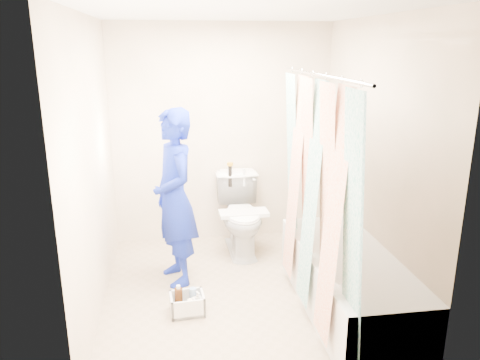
{
  "coord_description": "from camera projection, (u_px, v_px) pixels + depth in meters",
  "views": [
    {
      "loc": [
        -0.56,
        -3.77,
        2.16
      ],
      "look_at": [
        0.05,
        0.31,
        0.97
      ],
      "focal_mm": 35.0,
      "sensor_mm": 36.0,
      "label": 1
    }
  ],
  "objects": [
    {
      "name": "tank_lid",
      "position": [
        244.0,
        213.0,
        4.84
      ],
      "size": [
        0.51,
        0.23,
        0.04
      ],
      "primitive_type": "cube",
      "rotation": [
        0.0,
        0.0,
        0.02
      ],
      "color": "white",
      "rests_on": "toilet"
    },
    {
      "name": "wall_front",
      "position": [
        273.0,
        218.0,
        2.69
      ],
      "size": [
        2.4,
        0.02,
        2.4
      ],
      "primitive_type": "cube",
      "color": "beige",
      "rests_on": "ground"
    },
    {
      "name": "bathtub",
      "position": [
        348.0,
        280.0,
        3.9
      ],
      "size": [
        0.7,
        1.75,
        0.5
      ],
      "color": "silver",
      "rests_on": "ground"
    },
    {
      "name": "cleaning_caddy",
      "position": [
        188.0,
        304.0,
        3.9
      ],
      "size": [
        0.3,
        0.24,
        0.21
      ],
      "rotation": [
        0.0,
        0.0,
        0.08
      ],
      "color": "silver",
      "rests_on": "ground"
    },
    {
      "name": "wall_left",
      "position": [
        92.0,
        169.0,
        3.76
      ],
      "size": [
        0.02,
        2.6,
        2.4
      ],
      "primitive_type": "cube",
      "color": "beige",
      "rests_on": "ground"
    },
    {
      "name": "plumber",
      "position": [
        175.0,
        198.0,
        4.25
      ],
      "size": [
        0.55,
        0.68,
        1.64
      ],
      "primitive_type": "imported",
      "rotation": [
        0.0,
        0.0,
        -1.28
      ],
      "color": "navy",
      "rests_on": "ground"
    },
    {
      "name": "shower_curtain",
      "position": [
        314.0,
        197.0,
        3.65
      ],
      "size": [
        0.06,
        1.75,
        1.8
      ],
      "primitive_type": "cube",
      "color": "silver",
      "rests_on": "curtain_rod"
    },
    {
      "name": "tank_internals",
      "position": [
        234.0,
        174.0,
        5.07
      ],
      "size": [
        0.2,
        0.07,
        0.27
      ],
      "color": "black",
      "rests_on": "toilet"
    },
    {
      "name": "wall_back",
      "position": [
        222.0,
        135.0,
        5.16
      ],
      "size": [
        2.4,
        0.02,
        2.4
      ],
      "primitive_type": "cube",
      "color": "beige",
      "rests_on": "ground"
    },
    {
      "name": "floor",
      "position": [
        240.0,
        291.0,
        4.26
      ],
      "size": [
        2.6,
        2.6,
        0.0
      ],
      "primitive_type": "plane",
      "color": "tan",
      "rests_on": "ground"
    },
    {
      "name": "curtain_rod",
      "position": [
        319.0,
        75.0,
        3.39
      ],
      "size": [
        0.02,
        1.9,
        0.02
      ],
      "primitive_type": "cylinder",
      "rotation": [
        1.57,
        0.0,
        0.0
      ],
      "color": "silver",
      "rests_on": "wall_back"
    },
    {
      "name": "toilet",
      "position": [
        241.0,
        215.0,
        4.98
      ],
      "size": [
        0.48,
        0.82,
        0.82
      ],
      "primitive_type": "imported",
      "rotation": [
        0.0,
        0.0,
        0.02
      ],
      "color": "silver",
      "rests_on": "ground"
    },
    {
      "name": "wall_right",
      "position": [
        375.0,
        159.0,
        4.1
      ],
      "size": [
        0.02,
        2.6,
        2.4
      ],
      "primitive_type": "cube",
      "color": "beige",
      "rests_on": "ground"
    },
    {
      "name": "ceiling",
      "position": [
        240.0,
        12.0,
        3.59
      ],
      "size": [
        2.4,
        2.6,
        0.02
      ],
      "primitive_type": "cube",
      "color": "silver",
      "rests_on": "wall_back"
    }
  ]
}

